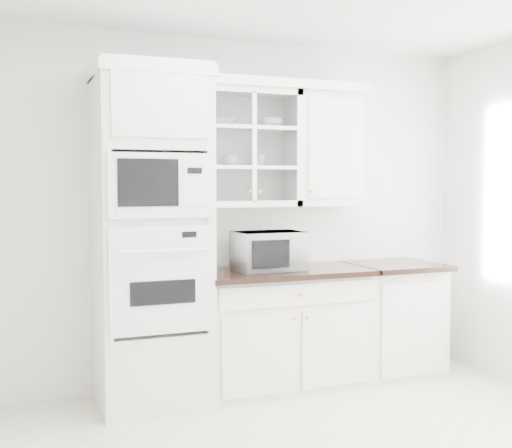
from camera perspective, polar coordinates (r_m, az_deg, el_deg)
name	(u,v)px	position (r m, az deg, el deg)	size (l,w,h in m)	color
room_shell	(309,150)	(3.88, 4.74, 6.56)	(4.00, 3.50, 2.70)	white
oven_column	(152,237)	(4.59, -9.27, -1.16)	(0.76, 0.68, 2.40)	white
base_cabinet_run	(283,327)	(5.05, 2.41, -9.16)	(1.32, 0.67, 0.92)	white
extra_base_cabinet	(393,317)	(5.52, 12.05, -8.12)	(0.72, 0.67, 0.92)	white
upper_cabinet_glass	(246,148)	(4.96, -0.85, 6.76)	(0.80, 0.33, 0.90)	white
upper_cabinet_solid	(325,150)	(5.23, 6.13, 6.58)	(0.55, 0.33, 0.90)	white
crown_molding	(235,83)	(4.95, -1.92, 12.41)	(2.14, 0.38, 0.07)	white
countertop_microwave	(268,251)	(4.88, 1.06, -2.39)	(0.51, 0.42, 0.29)	white
bowl_a	(222,123)	(4.91, -3.08, 8.99)	(0.23, 0.23, 0.06)	white
bowl_b	(269,124)	(5.04, 1.16, 8.92)	(0.22, 0.22, 0.07)	white
cup_a	(230,161)	(4.92, -2.30, 5.64)	(0.11, 0.11, 0.08)	white
cup_b	(259,160)	(5.01, 0.26, 5.70)	(0.11, 0.11, 0.10)	white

